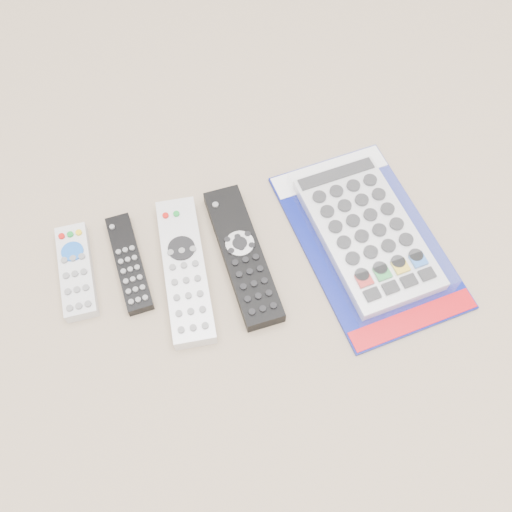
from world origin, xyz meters
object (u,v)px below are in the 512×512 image
object	(u,v)px
jumbo_remote_packaged	(367,232)
remote_small_grey	(76,271)
remote_silver_dvd	(185,270)
remote_large_black	(243,255)
remote_slim_black	(129,263)

from	to	relation	value
jumbo_remote_packaged	remote_small_grey	bearing A→B (deg)	166.89
remote_small_grey	remote_silver_dvd	world-z (taller)	remote_silver_dvd
remote_small_grey	jumbo_remote_packaged	world-z (taller)	jumbo_remote_packaged
remote_large_black	remote_slim_black	bearing A→B (deg)	166.48
remote_small_grey	jumbo_remote_packaged	xyz separation A→B (m)	(0.40, -0.06, 0.01)
remote_silver_dvd	remote_slim_black	bearing A→B (deg)	160.43
remote_silver_dvd	remote_large_black	bearing A→B (deg)	5.67
remote_large_black	jumbo_remote_packaged	world-z (taller)	jumbo_remote_packaged
remote_small_grey	remote_large_black	xyz separation A→B (m)	(0.23, -0.04, 0.00)
remote_small_grey	remote_large_black	distance (m)	0.23
remote_silver_dvd	jumbo_remote_packaged	size ratio (longest dim) A/B	0.71
remote_silver_dvd	remote_small_grey	bearing A→B (deg)	169.60
remote_small_grey	jumbo_remote_packaged	distance (m)	0.41
remote_small_grey	remote_slim_black	world-z (taller)	remote_small_grey
remote_small_grey	remote_large_black	world-z (taller)	remote_large_black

